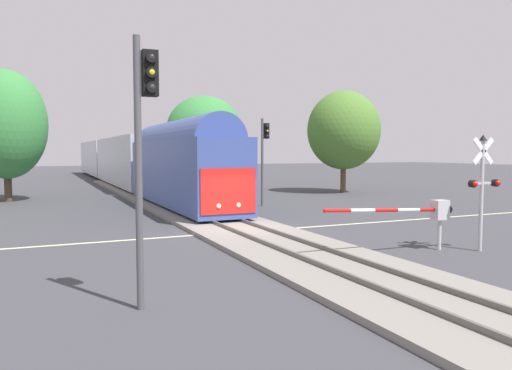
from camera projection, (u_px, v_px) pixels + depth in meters
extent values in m
plane|color=#3D3D42|center=(242.00, 232.00, 21.61)|extent=(220.00, 220.00, 0.00)
cube|color=beige|center=(242.00, 232.00, 21.61)|extent=(44.00, 0.20, 0.01)
cube|color=gray|center=(242.00, 230.00, 21.60)|extent=(4.40, 80.00, 0.18)
cube|color=#56514C|center=(226.00, 227.00, 21.30)|extent=(0.10, 80.00, 0.14)
cube|color=#56514C|center=(257.00, 225.00, 21.88)|extent=(0.10, 80.00, 0.14)
cube|color=#384C93|center=(181.00, 172.00, 30.46)|extent=(3.00, 16.48, 3.90)
cube|color=red|center=(228.00, 191.00, 22.98)|extent=(2.76, 0.08, 2.15)
cylinder|color=#384C93|center=(181.00, 142.00, 30.34)|extent=(2.76, 14.83, 2.76)
sphere|color=#F4F2CC|center=(219.00, 206.00, 22.81)|extent=(0.24, 0.24, 0.24)
sphere|color=#F4F2CC|center=(238.00, 205.00, 23.22)|extent=(0.24, 0.24, 0.24)
cube|color=#B7BCC6|center=(126.00, 161.00, 49.24)|extent=(3.00, 23.00, 4.60)
cube|color=black|center=(141.00, 158.00, 49.84)|extent=(0.04, 20.70, 0.90)
cube|color=#193899|center=(141.00, 172.00, 49.94)|extent=(0.04, 21.16, 0.36)
cube|color=#B7BCC6|center=(99.00, 158.00, 71.02)|extent=(3.00, 23.00, 4.60)
cube|color=black|center=(109.00, 156.00, 71.61)|extent=(0.04, 20.70, 0.90)
cube|color=#193899|center=(110.00, 166.00, 71.72)|extent=(0.04, 21.16, 0.36)
cylinder|color=#B7B7BC|center=(439.00, 235.00, 17.64)|extent=(0.14, 0.14, 1.10)
cube|color=#B7B7BC|center=(440.00, 210.00, 17.58)|extent=(0.56, 0.40, 0.70)
sphere|color=black|center=(447.00, 209.00, 17.72)|extent=(0.36, 0.36, 0.36)
cylinder|color=red|center=(430.00, 210.00, 17.39)|extent=(0.97, 0.12, 0.16)
cylinder|color=white|center=(408.00, 210.00, 16.99)|extent=(0.97, 0.12, 0.16)
cylinder|color=red|center=(386.00, 210.00, 16.60)|extent=(0.97, 0.12, 0.16)
cylinder|color=white|center=(362.00, 210.00, 16.21)|extent=(0.97, 0.12, 0.16)
cylinder|color=red|center=(338.00, 210.00, 15.81)|extent=(0.97, 0.12, 0.16)
sphere|color=red|center=(325.00, 211.00, 15.62)|extent=(0.14, 0.14, 0.14)
cylinder|color=#B2B2B7|center=(481.00, 196.00, 17.34)|extent=(0.14, 0.14, 3.90)
cube|color=white|center=(483.00, 151.00, 17.22)|extent=(0.98, 0.05, 0.98)
cube|color=white|center=(483.00, 151.00, 17.22)|extent=(0.98, 0.05, 0.98)
cube|color=#B2B2B7|center=(482.00, 183.00, 17.31)|extent=(1.10, 0.08, 0.08)
cylinder|color=black|center=(473.00, 184.00, 17.00)|extent=(0.26, 0.18, 0.26)
cylinder|color=black|center=(495.00, 183.00, 17.44)|extent=(0.26, 0.18, 0.26)
sphere|color=red|center=(475.00, 184.00, 16.91)|extent=(0.20, 0.20, 0.20)
sphere|color=red|center=(498.00, 183.00, 17.35)|extent=(0.20, 0.20, 0.20)
cone|color=black|center=(483.00, 138.00, 17.20)|extent=(0.28, 0.28, 0.22)
cylinder|color=#4C4C51|center=(262.00, 162.00, 31.72)|extent=(0.16, 0.16, 5.66)
cube|color=black|center=(266.00, 131.00, 31.69)|extent=(0.34, 0.26, 1.00)
sphere|color=#262626|center=(267.00, 126.00, 31.54)|extent=(0.20, 0.20, 0.20)
cylinder|color=black|center=(267.00, 126.00, 31.51)|extent=(0.24, 0.10, 0.24)
sphere|color=yellow|center=(267.00, 131.00, 31.56)|extent=(0.20, 0.20, 0.20)
cylinder|color=black|center=(267.00, 131.00, 31.53)|extent=(0.24, 0.10, 0.24)
sphere|color=#262626|center=(267.00, 136.00, 31.58)|extent=(0.20, 0.20, 0.20)
cylinder|color=black|center=(267.00, 136.00, 31.55)|extent=(0.24, 0.10, 0.24)
cylinder|color=#4C4C51|center=(139.00, 175.00, 10.80)|extent=(0.16, 0.16, 6.04)
cube|color=black|center=(150.00, 73.00, 10.76)|extent=(0.34, 0.26, 1.00)
sphere|color=#262626|center=(151.00, 57.00, 10.60)|extent=(0.20, 0.20, 0.20)
cylinder|color=black|center=(151.00, 57.00, 10.58)|extent=(0.24, 0.10, 0.24)
sphere|color=yellow|center=(151.00, 72.00, 10.62)|extent=(0.20, 0.20, 0.20)
cylinder|color=black|center=(152.00, 72.00, 10.60)|extent=(0.24, 0.10, 0.24)
sphere|color=#262626|center=(152.00, 87.00, 10.65)|extent=(0.20, 0.20, 0.20)
cylinder|color=black|center=(152.00, 87.00, 10.62)|extent=(0.24, 0.10, 0.24)
cylinder|color=brown|center=(343.00, 176.00, 42.26)|extent=(0.46, 0.46, 2.84)
ellipsoid|color=#4C7A2D|center=(344.00, 130.00, 41.99)|extent=(6.22, 6.22, 6.72)
cylinder|color=#4C3828|center=(8.00, 184.00, 34.61)|extent=(0.50, 0.50, 2.57)
ellipsoid|color=#38843D|center=(6.00, 124.00, 34.33)|extent=(5.51, 5.51, 7.62)
cylinder|color=brown|center=(205.00, 174.00, 45.07)|extent=(0.58, 0.58, 3.04)
ellipsoid|color=#38843D|center=(204.00, 131.00, 44.81)|extent=(6.85, 6.85, 6.35)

